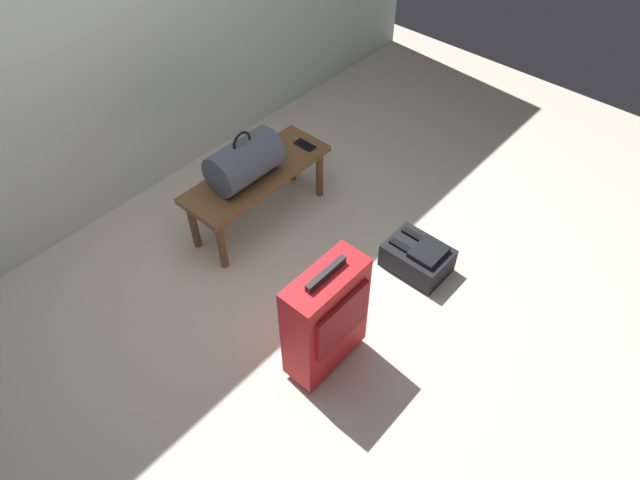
% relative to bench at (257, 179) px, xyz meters
% --- Properties ---
extents(ground_plane, '(6.60, 6.60, 0.00)m').
position_rel_bench_xyz_m(ground_plane, '(-0.42, -0.73, -0.34)').
color(ground_plane, beige).
extents(bench, '(1.00, 0.36, 0.41)m').
position_rel_bench_xyz_m(bench, '(0.00, 0.00, 0.00)').
color(bench, brown).
rests_on(bench, ground).
extents(duffel_bag_slate, '(0.44, 0.26, 0.34)m').
position_rel_bench_xyz_m(duffel_bag_slate, '(-0.09, 0.00, 0.19)').
color(duffel_bag_slate, '#475160').
rests_on(duffel_bag_slate, bench).
extents(cell_phone, '(0.07, 0.14, 0.01)m').
position_rel_bench_xyz_m(cell_phone, '(0.39, -0.04, 0.07)').
color(cell_phone, black).
rests_on(cell_phone, bench).
extents(suitcase_upright_red, '(0.45, 0.22, 0.73)m').
position_rel_bench_xyz_m(suitcase_upright_red, '(-0.53, -1.04, 0.03)').
color(suitcase_upright_red, red).
rests_on(suitcase_upright_red, ground).
extents(backpack_dark, '(0.28, 0.38, 0.21)m').
position_rel_bench_xyz_m(backpack_dark, '(0.33, -1.03, -0.25)').
color(backpack_dark, black).
rests_on(backpack_dark, ground).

